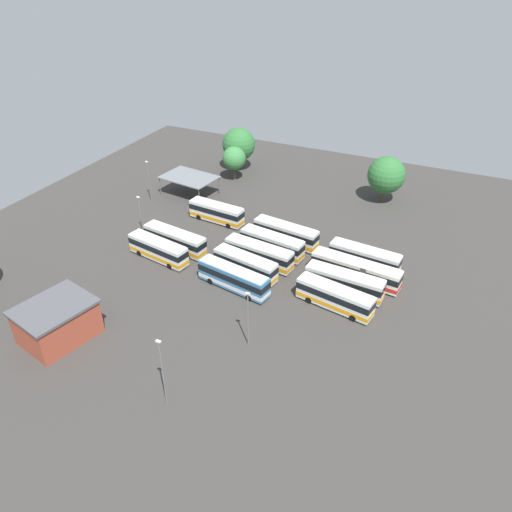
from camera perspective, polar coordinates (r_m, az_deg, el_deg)
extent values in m
plane|color=#383533|center=(80.54, 0.51, -0.88)|extent=(107.47, 107.47, 0.00)
cube|color=silver|center=(80.43, 12.34, -0.18)|extent=(11.39, 3.56, 3.15)
cube|color=beige|center=(79.57, 12.48, 0.81)|extent=(10.93, 3.32, 0.14)
cube|color=black|center=(80.16, 12.38, 0.12)|extent=(11.45, 3.60, 1.01)
cube|color=orange|center=(80.89, 12.27, -0.71)|extent=(11.45, 3.60, 0.63)
cube|color=black|center=(81.63, 8.72, 1.26)|extent=(0.26, 2.01, 1.16)
cylinder|color=black|center=(81.15, 9.67, -0.70)|extent=(1.02, 0.40, 1.00)
cylinder|color=black|center=(82.95, 10.27, 0.04)|extent=(1.02, 0.40, 1.00)
cylinder|color=black|center=(79.49, 14.28, -2.09)|extent=(1.02, 0.40, 1.00)
cylinder|color=black|center=(81.34, 14.79, -1.31)|extent=(1.02, 0.40, 1.00)
cube|color=silver|center=(77.09, 11.35, -1.62)|extent=(13.97, 3.87, 3.15)
cube|color=beige|center=(76.20, 11.48, -0.59)|extent=(13.40, 3.62, 0.14)
cube|color=black|center=(76.82, 11.39, -1.30)|extent=(14.04, 3.91, 1.01)
cube|color=red|center=(77.58, 11.29, -2.16)|extent=(14.04, 3.91, 0.63)
cube|color=black|center=(78.78, 6.74, 0.18)|extent=(0.27, 2.01, 1.16)
cube|color=#47474C|center=(76.73, 12.40, -1.94)|extent=(1.15, 2.58, 3.02)
cylinder|color=black|center=(78.15, 8.04, -1.96)|extent=(1.03, 0.40, 1.00)
cylinder|color=black|center=(79.90, 8.71, -1.17)|extent=(1.03, 0.40, 1.00)
cylinder|color=black|center=(76.01, 13.93, -3.80)|extent=(1.03, 0.40, 1.00)
cylinder|color=black|center=(77.81, 14.47, -2.94)|extent=(1.03, 0.40, 1.00)
cube|color=silver|center=(74.15, 10.10, -2.98)|extent=(11.75, 3.20, 3.15)
cube|color=beige|center=(73.22, 10.22, -1.93)|extent=(11.27, 2.98, 0.14)
cube|color=black|center=(73.86, 10.14, -2.66)|extent=(11.81, 3.24, 1.01)
cube|color=orange|center=(74.65, 10.04, -3.54)|extent=(11.81, 3.24, 0.63)
cube|color=black|center=(75.38, 6.01, -1.40)|extent=(0.19, 2.01, 1.16)
cylinder|color=black|center=(74.99, 7.13, -3.53)|extent=(1.02, 0.36, 1.00)
cylinder|color=black|center=(76.72, 7.78, -2.66)|extent=(1.02, 0.36, 1.00)
cylinder|color=black|center=(73.31, 12.33, -5.07)|extent=(1.02, 0.36, 1.00)
cylinder|color=black|center=(75.08, 12.87, -4.14)|extent=(1.02, 0.36, 1.00)
cube|color=silver|center=(70.99, 9.02, -4.67)|extent=(11.49, 4.43, 3.15)
cube|color=beige|center=(70.02, 9.14, -3.59)|extent=(11.01, 4.16, 0.14)
cube|color=black|center=(70.69, 9.06, -4.34)|extent=(11.55, 4.48, 1.01)
cube|color=orange|center=(71.52, 8.96, -5.23)|extent=(11.55, 4.48, 0.63)
cube|color=black|center=(72.69, 5.14, -2.77)|extent=(0.42, 1.99, 1.16)
cylinder|color=black|center=(72.23, 6.07, -5.04)|extent=(1.04, 0.47, 1.00)
cylinder|color=black|center=(73.83, 6.95, -4.17)|extent=(1.04, 0.47, 1.00)
cylinder|color=black|center=(69.94, 11.03, -6.99)|extent=(1.04, 0.47, 1.00)
cylinder|color=black|center=(71.60, 11.82, -6.03)|extent=(1.04, 0.47, 1.00)
cube|color=silver|center=(85.33, 3.43, 2.61)|extent=(11.75, 3.99, 3.15)
cube|color=beige|center=(84.53, 3.47, 3.58)|extent=(11.26, 3.73, 0.14)
cube|color=black|center=(85.08, 3.45, 2.90)|extent=(11.81, 4.03, 1.01)
cube|color=orange|center=(85.77, 3.42, 2.10)|extent=(11.81, 4.03, 0.63)
cube|color=black|center=(87.62, 0.17, 3.97)|extent=(0.33, 2.00, 1.16)
cylinder|color=black|center=(86.74, 0.99, 2.15)|extent=(1.03, 0.43, 1.00)
cylinder|color=black|center=(88.41, 1.76, 2.77)|extent=(1.03, 0.43, 1.00)
cylinder|color=black|center=(83.74, 5.14, 0.80)|extent=(1.03, 0.43, 1.00)
cylinder|color=black|center=(85.47, 5.86, 1.47)|extent=(1.03, 0.43, 1.00)
cube|color=silver|center=(82.30, 1.86, 1.44)|extent=(11.28, 4.00, 3.15)
cube|color=beige|center=(81.47, 1.88, 2.43)|extent=(10.81, 3.74, 0.14)
cube|color=black|center=(82.04, 1.86, 1.74)|extent=(11.34, 4.04, 1.01)
cube|color=orange|center=(82.76, 1.85, 0.92)|extent=(11.34, 4.04, 0.63)
cube|color=black|center=(84.60, -1.33, 2.85)|extent=(0.35, 2.00, 1.16)
cylinder|color=black|center=(83.77, -0.56, 0.96)|extent=(1.03, 0.44, 1.00)
cylinder|color=black|center=(85.38, 0.29, 1.62)|extent=(1.03, 0.44, 1.00)
cylinder|color=black|center=(80.74, 3.49, -0.43)|extent=(1.03, 0.44, 1.00)
cylinder|color=black|center=(82.41, 4.28, 0.28)|extent=(1.03, 0.44, 1.00)
cube|color=silver|center=(79.57, 0.34, 0.27)|extent=(11.73, 3.77, 3.15)
cube|color=beige|center=(78.71, 0.34, 1.29)|extent=(11.25, 3.52, 0.14)
cube|color=black|center=(79.30, 0.34, 0.58)|extent=(11.79, 3.82, 1.01)
cube|color=orange|center=(80.04, 0.34, -0.26)|extent=(11.79, 3.82, 0.63)
cube|color=black|center=(81.97, -3.11, 1.76)|extent=(0.29, 2.01, 1.16)
cylinder|color=black|center=(81.15, -2.23, -0.20)|extent=(1.03, 0.41, 1.00)
cylinder|color=black|center=(82.73, -1.37, 0.51)|extent=(1.03, 0.41, 1.00)
cylinder|color=black|center=(78.00, 2.14, -1.69)|extent=(1.03, 0.41, 1.00)
cylinder|color=black|center=(79.65, 2.95, -0.92)|extent=(1.03, 0.41, 1.00)
cube|color=silver|center=(76.84, -1.23, -1.02)|extent=(10.89, 4.32, 3.15)
cube|color=beige|center=(75.95, -1.24, 0.01)|extent=(10.43, 4.05, 0.14)
cube|color=black|center=(76.57, -1.23, -0.71)|extent=(10.95, 4.36, 1.01)
cube|color=orange|center=(77.33, -1.22, -1.57)|extent=(10.95, 4.36, 0.63)
cube|color=black|center=(79.32, -4.32, 0.57)|extent=(0.42, 1.99, 1.16)
cylinder|color=black|center=(78.57, -3.64, -1.46)|extent=(1.04, 0.47, 1.00)
cylinder|color=black|center=(80.03, -2.63, -0.73)|extent=(1.04, 0.47, 1.00)
cylinder|color=black|center=(75.28, 0.29, -3.08)|extent=(1.04, 0.47, 1.00)
cylinder|color=black|center=(76.80, 1.26, -2.29)|extent=(1.04, 0.47, 1.00)
cube|color=teal|center=(73.96, -2.59, -2.54)|extent=(11.90, 4.45, 3.15)
cube|color=beige|center=(73.03, -2.62, -1.48)|extent=(11.41, 4.18, 0.14)
cube|color=black|center=(73.67, -2.60, -2.22)|extent=(11.96, 4.50, 1.01)
cube|color=silver|center=(74.47, -2.58, -3.10)|extent=(11.96, 4.50, 0.63)
cube|color=black|center=(76.76, -6.07, -0.72)|extent=(0.41, 1.99, 1.16)
cylinder|color=black|center=(75.94, -5.25, -2.88)|extent=(1.04, 0.47, 1.00)
cylinder|color=black|center=(77.34, -4.19, -2.10)|extent=(1.04, 0.47, 1.00)
cylinder|color=black|center=(72.28, -0.83, -4.80)|extent=(1.04, 0.47, 1.00)
cylinder|color=black|center=(73.75, 0.20, -3.94)|extent=(1.04, 0.47, 1.00)
cube|color=silver|center=(92.31, -4.54, 5.01)|extent=(10.81, 3.42, 3.15)
cube|color=beige|center=(91.57, -4.59, 5.92)|extent=(10.37, 3.19, 0.14)
cube|color=black|center=(92.08, -4.56, 5.29)|extent=(10.86, 3.46, 1.01)
cube|color=orange|center=(92.72, -4.52, 4.53)|extent=(10.86, 3.46, 0.63)
cube|color=black|center=(94.90, -7.23, 6.06)|extent=(0.25, 2.01, 1.16)
cylinder|color=black|center=(93.89, -6.56, 4.44)|extent=(1.02, 0.39, 1.00)
cylinder|color=black|center=(95.48, -5.77, 5.00)|extent=(1.02, 0.39, 1.00)
cylinder|color=black|center=(90.49, -3.18, 3.48)|extent=(1.02, 0.39, 1.00)
cylinder|color=black|center=(92.14, -2.42, 4.07)|extent=(1.02, 0.39, 1.00)
cube|color=silver|center=(84.47, -9.29, 1.87)|extent=(11.89, 4.09, 3.15)
cube|color=beige|center=(83.65, -9.39, 2.84)|extent=(11.40, 3.83, 0.14)
cube|color=black|center=(84.21, -9.32, 2.16)|extent=(11.95, 4.14, 1.01)
cube|color=orange|center=(84.91, -9.24, 1.36)|extent=(11.95, 4.14, 0.63)
cube|color=black|center=(87.81, -12.19, 3.25)|extent=(0.35, 2.00, 1.16)
cylinder|color=black|center=(86.69, -11.49, 1.42)|extent=(1.03, 0.44, 1.00)
cylinder|color=black|center=(88.05, -10.50, 2.06)|extent=(1.03, 0.44, 1.00)
cylinder|color=black|center=(82.35, -7.83, 0.02)|extent=(1.03, 0.44, 1.00)
cylinder|color=black|center=(83.78, -6.85, 0.71)|extent=(1.03, 0.44, 1.00)
cube|color=silver|center=(82.25, -11.15, 0.76)|extent=(11.24, 4.28, 3.15)
cube|color=beige|center=(81.41, -11.27, 1.74)|extent=(10.77, 4.01, 0.14)
cube|color=black|center=(81.99, -11.19, 1.06)|extent=(11.30, 4.32, 1.01)
cube|color=orange|center=(82.70, -11.09, 0.24)|extent=(11.30, 4.32, 0.63)
cube|color=black|center=(85.55, -13.82, 2.20)|extent=(0.40, 1.99, 1.16)
cylinder|color=black|center=(84.53, -13.23, 0.32)|extent=(1.04, 0.46, 1.00)
cylinder|color=black|center=(85.78, -12.15, 0.98)|extent=(1.04, 0.46, 1.00)
cylinder|color=black|center=(80.20, -9.88, -1.15)|extent=(1.04, 0.46, 1.00)
cylinder|color=black|center=(81.53, -8.80, -0.44)|extent=(1.04, 0.46, 1.00)
cube|color=#99422D|center=(69.91, -21.82, -7.11)|extent=(8.86, 10.14, 4.77)
cube|color=#4C4C51|center=(68.40, -22.25, -5.44)|extent=(9.39, 10.74, 0.36)
cube|color=black|center=(72.25, -18.74, -6.27)|extent=(1.77, 0.46, 2.20)
cube|color=slate|center=(102.71, -7.68, 8.95)|extent=(11.55, 8.64, 0.20)
cylinder|color=#59595B|center=(104.36, -10.94, 7.86)|extent=(0.20, 0.20, 3.70)
cylinder|color=#59595B|center=(108.86, -8.57, 9.15)|extent=(0.20, 0.20, 3.70)
cylinder|color=#59595B|center=(98.21, -6.54, 6.65)|extent=(0.20, 0.20, 3.70)
cylinder|color=#59595B|center=(102.98, -4.22, 8.04)|extent=(0.20, 0.20, 3.70)
cylinder|color=slate|center=(89.48, -13.08, 4.46)|extent=(0.16, 0.16, 7.01)
cube|color=silver|center=(87.86, -13.37, 6.58)|extent=(0.56, 0.28, 0.20)
cylinder|color=slate|center=(56.13, -10.62, -13.22)|extent=(0.16, 0.16, 9.18)
cube|color=silver|center=(52.87, -11.14, -9.59)|extent=(0.56, 0.28, 0.20)
cylinder|color=slate|center=(62.87, -0.94, -7.37)|extent=(0.16, 0.16, 7.98)
cube|color=silver|center=(60.28, -0.97, -4.32)|extent=(0.56, 0.28, 0.20)
cylinder|color=slate|center=(101.25, -12.17, 8.30)|extent=(0.16, 0.16, 8.08)
cube|color=silver|center=(99.65, -12.45, 10.51)|extent=(0.56, 0.28, 0.20)
cylinder|color=brown|center=(115.13, -1.95, 10.56)|extent=(0.44, 0.44, 2.78)
sphere|color=#2D6B33|center=(113.53, -1.99, 12.67)|extent=(7.32, 7.32, 7.32)
cylinder|color=brown|center=(109.68, -2.49, 9.41)|extent=(0.44, 0.44, 2.79)
sphere|color=#387A3D|center=(108.35, -2.53, 11.13)|extent=(5.05, 5.05, 5.05)
cylinder|color=brown|center=(103.07, 14.38, 6.75)|extent=(0.44, 0.44, 2.58)
sphere|color=#2D6B33|center=(101.32, 14.72, 8.98)|extent=(7.30, 7.30, 7.30)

